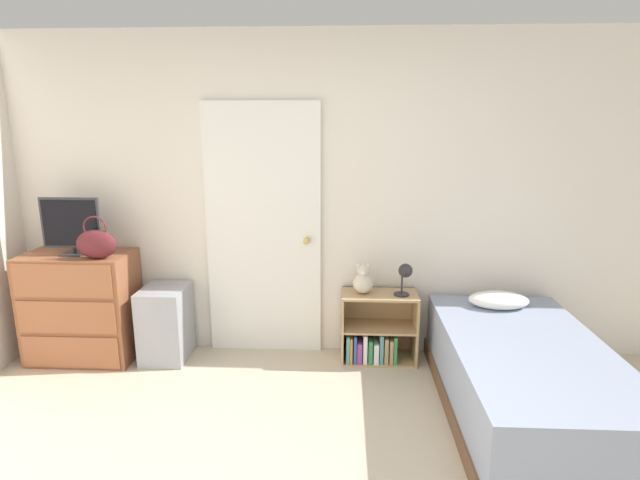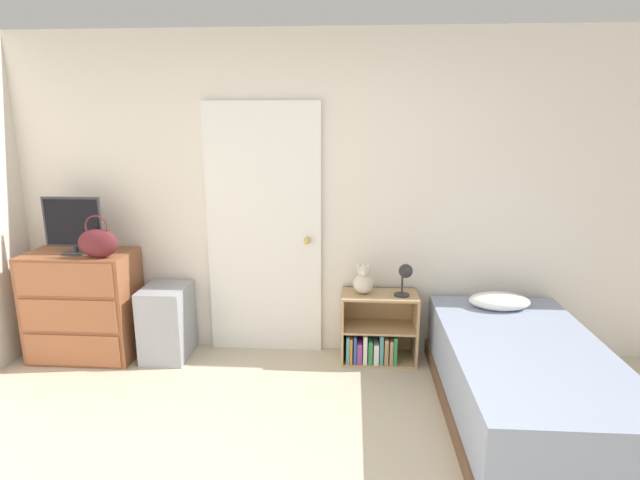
{
  "view_description": "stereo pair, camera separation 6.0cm",
  "coord_description": "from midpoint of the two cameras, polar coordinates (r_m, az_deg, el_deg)",
  "views": [
    {
      "loc": [
        0.26,
        -1.82,
        1.87
      ],
      "look_at": [
        0.08,
        1.82,
        1.0
      ],
      "focal_mm": 28.0,
      "sensor_mm": 36.0,
      "label": 1
    },
    {
      "loc": [
        0.32,
        -1.82,
        1.87
      ],
      "look_at": [
        0.08,
        1.82,
        1.0
      ],
      "focal_mm": 28.0,
      "sensor_mm": 36.0,
      "label": 2
    }
  ],
  "objects": [
    {
      "name": "bookshelf",
      "position": [
        4.07,
        5.9,
        -10.73
      ],
      "size": [
        0.59,
        0.31,
        0.56
      ],
      "color": "tan",
      "rests_on": "ground_plane"
    },
    {
      "name": "storage_bin",
      "position": [
        4.24,
        -17.6,
        -9.05
      ],
      "size": [
        0.34,
        0.42,
        0.59
      ],
      "color": "#999EA8",
      "rests_on": "ground_plane"
    },
    {
      "name": "tv",
      "position": [
        4.27,
        -26.96,
        1.53
      ],
      "size": [
        0.46,
        0.16,
        0.44
      ],
      "color": "#2D2D33",
      "rests_on": "dresser"
    },
    {
      "name": "wall_back",
      "position": [
        3.98,
        -1.4,
        4.79
      ],
      "size": [
        10.0,
        0.06,
        2.55
      ],
      "color": "silver",
      "rests_on": "ground_plane"
    },
    {
      "name": "handbag",
      "position": [
        4.08,
        -24.58,
        -0.38
      ],
      "size": [
        0.3,
        0.13,
        0.33
      ],
      "color": "#591E23",
      "rests_on": "dresser"
    },
    {
      "name": "desk_lamp",
      "position": [
        3.87,
        9.24,
        -3.82
      ],
      "size": [
        0.14,
        0.13,
        0.26
      ],
      "color": "#262628",
      "rests_on": "bookshelf"
    },
    {
      "name": "door_closed",
      "position": [
        4.02,
        -6.89,
        0.98
      ],
      "size": [
        0.92,
        0.09,
        2.02
      ],
      "color": "white",
      "rests_on": "ground_plane"
    },
    {
      "name": "teddy_bear",
      "position": [
        3.91,
        4.52,
        -4.63
      ],
      "size": [
        0.16,
        0.16,
        0.24
      ],
      "color": "beige",
      "rests_on": "bookshelf"
    },
    {
      "name": "dresser",
      "position": [
        4.44,
        -25.93,
        -6.86
      ],
      "size": [
        0.82,
        0.47,
        0.87
      ],
      "color": "brown",
      "rests_on": "ground_plane"
    },
    {
      "name": "bed",
      "position": [
        3.56,
        21.95,
        -14.59
      ],
      "size": [
        0.99,
        1.84,
        0.62
      ],
      "color": "brown",
      "rests_on": "ground_plane"
    }
  ]
}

